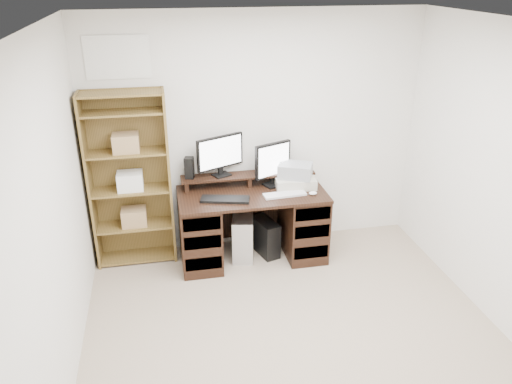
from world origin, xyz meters
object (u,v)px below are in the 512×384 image
object	(u,v)px
monitor_small	(273,162)
bookshelf	(130,178)
desk	(252,224)
tower_silver	(243,234)
tower_black	(265,237)
monitor_wide	(220,154)
printer	(295,182)

from	to	relation	value
monitor_small	bookshelf	size ratio (longest dim) A/B	0.26
desk	monitor_small	size ratio (longest dim) A/B	3.26
desk	tower_silver	distance (m)	0.18
monitor_small	tower_black	size ratio (longest dim) A/B	1.10
monitor_wide	monitor_small	world-z (taller)	monitor_wide
desk	printer	world-z (taller)	printer
monitor_wide	monitor_small	bearing A→B (deg)	-33.36
tower_silver	tower_black	world-z (taller)	tower_silver
monitor_wide	tower_silver	world-z (taller)	monitor_wide
tower_silver	tower_black	xyz separation A→B (m)	(0.24, -0.02, -0.05)
monitor_small	tower_silver	xyz separation A→B (m)	(-0.34, -0.09, -0.76)
desk	tower_black	distance (m)	0.25
monitor_wide	printer	size ratio (longest dim) A/B	1.21
desk	bookshelf	distance (m)	1.33
monitor_small	tower_black	bearing A→B (deg)	-153.09
printer	tower_silver	distance (m)	0.79
monitor_small	bookshelf	distance (m)	1.45
tower_silver	desk	bearing A→B (deg)	-25.25
monitor_small	tower_silver	world-z (taller)	monitor_small
desk	monitor_wide	world-z (taller)	monitor_wide
monitor_small	printer	world-z (taller)	monitor_small
printer	tower_silver	size ratio (longest dim) A/B	0.86
tower_black	tower_silver	bearing A→B (deg)	158.15
bookshelf	monitor_small	bearing A→B (deg)	-2.20
monitor_wide	printer	xyz separation A→B (m)	(0.76, -0.16, -0.30)
tower_black	bookshelf	distance (m)	1.55
bookshelf	tower_silver	bearing A→B (deg)	-7.62
desk	monitor_small	xyz separation A→B (m)	(0.25, 0.16, 0.61)
monitor_small	tower_silver	size ratio (longest dim) A/B	0.96
desk	tower_black	xyz separation A→B (m)	(0.15, 0.04, -0.20)
printer	tower_black	world-z (taller)	printer
desk	tower_silver	world-z (taller)	desk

